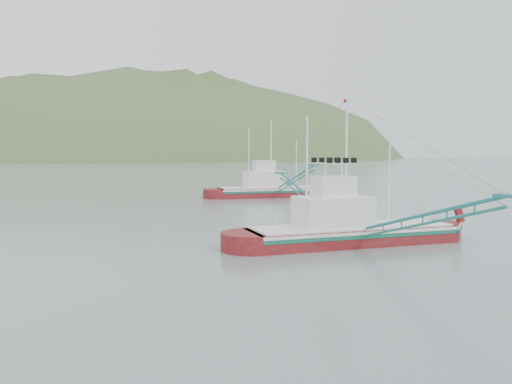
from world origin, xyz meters
TOP-DOWN VIEW (x-y plane):
  - ground at (0.00, 0.00)m, footprint 1200.00×1200.00m
  - main_boat at (2.46, -0.91)m, footprint 14.67×24.86m
  - bg_boat_right at (22.61, 29.49)m, footprint 16.26×27.41m
  - headland_right at (240.00, 430.00)m, footprint 684.00×432.00m

SIDE VIEW (x-z plane):
  - ground at x=0.00m, z-range 0.00..0.00m
  - headland_right at x=240.00m, z-range -153.00..153.00m
  - main_boat at x=2.46m, z-range -3.13..7.32m
  - bg_boat_right at x=22.61m, z-range -3.47..8.20m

